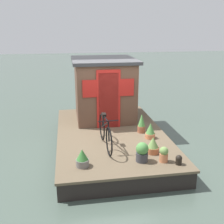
# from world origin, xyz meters

# --- Properties ---
(ground_plane) EXTENTS (60.00, 60.00, 0.00)m
(ground_plane) POSITION_xyz_m (0.00, 0.00, 0.00)
(ground_plane) COLOR #47564C
(houseboat_deck) EXTENTS (5.11, 3.12, 0.48)m
(houseboat_deck) POSITION_xyz_m (0.00, 0.00, 0.24)
(houseboat_deck) COLOR brown
(houseboat_deck) RESTS_ON ground_plane
(houseboat_cabin) EXTENTS (2.20, 2.05, 2.01)m
(houseboat_cabin) POSITION_xyz_m (1.44, 0.00, 1.49)
(houseboat_cabin) COLOR brown
(houseboat_cabin) RESTS_ON houseboat_deck
(bicycle) EXTENTS (1.74, 0.50, 0.87)m
(bicycle) POSITION_xyz_m (-0.96, 0.30, 0.88)
(bicycle) COLOR black
(bicycle) RESTS_ON houseboat_deck
(potted_plant_geranium) EXTENTS (0.28, 0.28, 0.44)m
(potted_plant_geranium) POSITION_xyz_m (-0.59, -1.02, 0.69)
(potted_plant_geranium) COLOR #C6754C
(potted_plant_geranium) RESTS_ON houseboat_deck
(potted_plant_succulent) EXTENTS (0.29, 0.29, 0.47)m
(potted_plant_succulent) POSITION_xyz_m (-1.89, -0.42, 0.72)
(potted_plant_succulent) COLOR #38383D
(potted_plant_succulent) RESTS_ON houseboat_deck
(potted_plant_sage) EXTENTS (0.30, 0.30, 0.42)m
(potted_plant_sage) POSITION_xyz_m (-1.52, -0.81, 0.68)
(potted_plant_sage) COLOR #B2603D
(potted_plant_sage) RESTS_ON houseboat_deck
(potted_plant_fern) EXTENTS (0.30, 0.30, 0.41)m
(potted_plant_fern) POSITION_xyz_m (-1.91, 0.96, 0.68)
(potted_plant_fern) COLOR slate
(potted_plant_fern) RESTS_ON houseboat_deck
(potted_plant_mint) EXTENTS (0.23, 0.23, 0.57)m
(potted_plant_mint) POSITION_xyz_m (-0.12, -0.90, 0.75)
(potted_plant_mint) COLOR #935138
(potted_plant_mint) RESTS_ON houseboat_deck
(potted_plant_rosemary) EXTENTS (0.20, 0.20, 0.37)m
(potted_plant_rosemary) POSITION_xyz_m (-2.00, -0.92, 0.67)
(potted_plant_rosemary) COLOR #C6754C
(potted_plant_rosemary) RESTS_ON houseboat_deck
(mooring_bollard) EXTENTS (0.15, 0.15, 0.23)m
(mooring_bollard) POSITION_xyz_m (-2.18, -1.21, 0.60)
(mooring_bollard) COLOR black
(mooring_bollard) RESTS_ON houseboat_deck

